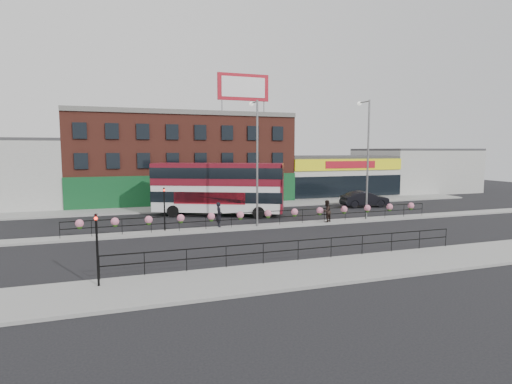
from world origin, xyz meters
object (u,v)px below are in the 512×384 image
object	(u,v)px
lamp_column_west	(256,152)
lamp_column_east	(366,149)
car	(365,199)
pedestrian_b	(327,211)
pedestrian_a	(219,215)
double_decker_bus	(219,184)

from	to	relation	value
lamp_column_west	lamp_column_east	world-z (taller)	lamp_column_east
car	pedestrian_b	xyz separation A→B (m)	(-8.71, -7.55, 0.22)
pedestrian_b	car	bearing A→B (deg)	-170.56
lamp_column_east	pedestrian_b	bearing A→B (deg)	-172.09
lamp_column_west	lamp_column_east	bearing A→B (deg)	0.80
pedestrian_a	lamp_column_east	bearing A→B (deg)	-93.51
car	pedestrian_b	distance (m)	11.53
lamp_column_west	pedestrian_b	bearing A→B (deg)	-4.01
double_decker_bus	lamp_column_east	world-z (taller)	lamp_column_east
double_decker_bus	pedestrian_b	distance (m)	10.40
double_decker_bus	lamp_column_west	world-z (taller)	lamp_column_west
lamp_column_east	lamp_column_west	bearing A→B (deg)	-179.20
lamp_column_west	double_decker_bus	bearing A→B (deg)	102.90
double_decker_bus	pedestrian_b	size ratio (longest dim) A/B	6.67
double_decker_bus	lamp_column_east	size ratio (longest dim) A/B	1.19
double_decker_bus	lamp_column_west	distance (m)	7.30
car	double_decker_bus	bearing A→B (deg)	98.90
pedestrian_a	lamp_column_west	distance (m)	5.65
pedestrian_a	lamp_column_east	distance (m)	13.93
car	lamp_column_east	size ratio (longest dim) A/B	0.52
pedestrian_a	pedestrian_b	size ratio (longest dim) A/B	1.06
pedestrian_a	lamp_column_west	world-z (taller)	lamp_column_west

